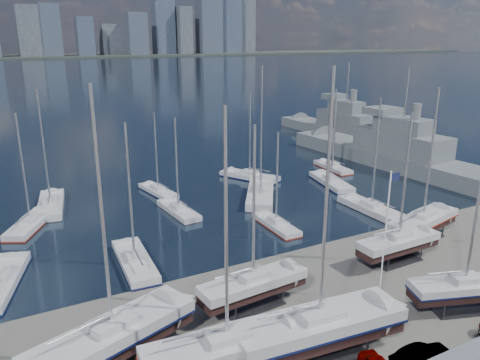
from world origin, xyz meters
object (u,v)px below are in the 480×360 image
sailboat_cradle_0 (113,337)px  naval_ship_east (399,158)px  naval_ship_west (344,131)px  flagpole (386,228)px

sailboat_cradle_0 → naval_ship_east: (54.54, 27.42, -0.54)m
naval_ship_west → flagpole: (-41.00, -52.97, 4.68)m
sailboat_cradle_0 → naval_ship_west: size_ratio=0.47×
naval_ship_east → flagpole: (-32.90, -29.44, 4.68)m
sailboat_cradle_0 → naval_ship_west: 80.75m
naval_ship_east → sailboat_cradle_0: bearing=113.4°
flagpole → sailboat_cradle_0: bearing=174.7°
naval_ship_west → naval_ship_east: bearing=159.2°
sailboat_cradle_0 → flagpole: (21.64, -2.02, 4.14)m
naval_ship_west → flagpole: size_ratio=3.54×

